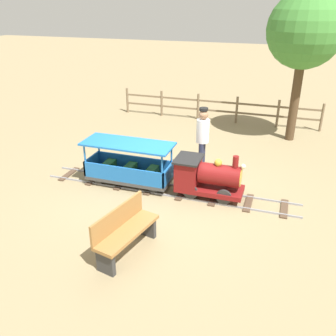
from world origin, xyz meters
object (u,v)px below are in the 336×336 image
at_px(conductor_person, 203,136).
at_px(passenger_car, 129,168).
at_px(park_bench, 125,231).
at_px(oak_tree_near, 305,31).
at_px(locomotive, 206,176).

bearing_deg(conductor_person, passenger_car, -51.29).
height_order(passenger_car, park_bench, passenger_car).
distance_m(conductor_person, park_bench, 3.44).
relative_size(passenger_car, park_bench, 1.48).
distance_m(passenger_car, oak_tree_near, 6.01).
height_order(conductor_person, oak_tree_near, oak_tree_near).
bearing_deg(conductor_person, park_bench, -7.67).
bearing_deg(oak_tree_near, conductor_person, -32.06).
height_order(locomotive, passenger_car, locomotive).
xyz_separation_m(passenger_car, oak_tree_near, (-4.24, 3.35, 2.63)).
bearing_deg(conductor_person, oak_tree_near, 147.94).
distance_m(conductor_person, oak_tree_near, 4.24).
bearing_deg(park_bench, oak_tree_near, 159.64).
relative_size(conductor_person, oak_tree_near, 0.39).
relative_size(conductor_person, park_bench, 1.20).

